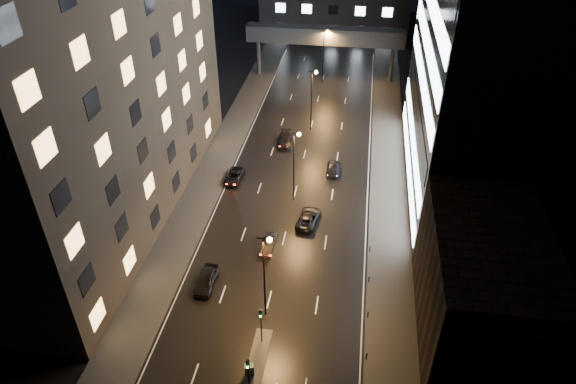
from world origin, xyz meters
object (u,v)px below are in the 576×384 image
object	(u,v)px
car_toward_b	(333,168)
utility_cabinet	(249,370)
car_toward_a	(308,218)
car_away_c	(234,177)
car_away_a	(206,280)
car_away_d	(285,140)
car_away_b	(269,244)

from	to	relation	value
car_toward_b	utility_cabinet	bearing A→B (deg)	82.20
car_toward_a	car_toward_b	bearing A→B (deg)	-92.07
car_away_c	car_away_a	bearing A→B (deg)	-82.01
car_away_d	car_toward_b	xyz separation A→B (m)	(8.00, -6.88, -0.07)
car_toward_a	car_toward_b	world-z (taller)	car_toward_a
car_toward_a	car_away_c	bearing A→B (deg)	-26.56
car_away_c	utility_cabinet	xyz separation A→B (m)	(8.77, -30.57, 0.09)
car_away_a	car_toward_b	size ratio (longest dim) A/B	1.04
car_away_b	utility_cabinet	size ratio (longest dim) A/B	3.39
car_away_c	car_away_d	world-z (taller)	car_away_d
car_away_b	car_toward_b	bearing A→B (deg)	74.61
car_away_d	utility_cabinet	distance (m)	41.89
car_away_d	car_toward_a	bearing A→B (deg)	-79.06
car_away_a	car_away_c	xyz separation A→B (m)	(-1.89, 20.36, -0.17)
car_away_d	car_toward_b	distance (m)	10.55
car_away_a	car_toward_b	world-z (taller)	car_away_a
car_away_a	car_toward_a	size ratio (longest dim) A/B	0.95
car_toward_a	utility_cabinet	world-z (taller)	car_toward_a
car_away_d	utility_cabinet	xyz separation A→B (m)	(3.24, -41.76, -0.00)
car_away_a	car_away_c	size ratio (longest dim) A/B	1.03
car_away_c	car_toward_b	bearing A→B (deg)	20.39
car_away_c	car_toward_b	world-z (taller)	car_toward_b
car_toward_b	car_away_a	bearing A→B (deg)	64.71
car_away_b	car_toward_a	distance (m)	6.82
car_away_c	car_toward_b	xyz separation A→B (m)	(13.53, 4.32, 0.02)
car_away_d	car_toward_b	size ratio (longest dim) A/B	1.10
car_away_a	car_away_b	xyz separation A→B (m)	(5.48, 7.01, -0.16)
car_toward_a	utility_cabinet	xyz separation A→B (m)	(-2.61, -22.73, 0.03)
car_toward_a	car_away_a	bearing A→B (deg)	60.82
car_away_b	car_toward_b	world-z (taller)	car_toward_b
car_away_b	car_away_c	distance (m)	15.25
car_away_a	car_away_b	size ratio (longest dim) A/B	1.21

